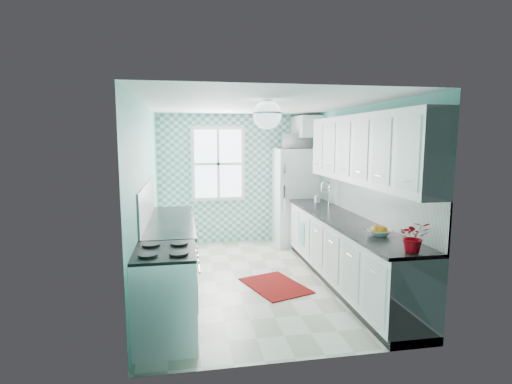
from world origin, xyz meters
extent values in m
cube|color=silver|center=(0.00, 0.00, -0.01)|extent=(3.00, 4.40, 0.02)
cube|color=white|center=(0.00, 0.00, 2.51)|extent=(3.00, 4.40, 0.02)
cube|color=#5DBCAF|center=(0.00, 2.21, 1.25)|extent=(3.00, 0.02, 2.50)
cube|color=#5DBCAF|center=(0.00, -2.21, 1.25)|extent=(3.00, 0.02, 2.50)
cube|color=#5DBCAF|center=(-1.51, 0.00, 1.25)|extent=(0.02, 4.40, 2.50)
cube|color=#5DBCAF|center=(1.51, 0.00, 1.25)|extent=(0.02, 4.40, 2.50)
cube|color=#4FA49C|center=(0.00, 2.19, 1.25)|extent=(3.00, 0.01, 2.50)
cube|color=white|center=(-0.35, 2.17, 1.55)|extent=(1.04, 0.05, 1.44)
cube|color=white|center=(-0.35, 2.15, 1.55)|extent=(0.90, 0.02, 1.30)
cube|color=white|center=(1.49, -0.40, 1.20)|extent=(0.02, 3.60, 0.51)
cube|color=white|center=(-1.49, -0.07, 1.20)|extent=(0.02, 2.15, 0.51)
cube|color=white|center=(1.33, -0.60, 1.90)|extent=(0.33, 3.20, 0.90)
cube|color=white|center=(1.30, 1.83, 2.25)|extent=(0.40, 0.74, 0.40)
cylinder|color=silver|center=(0.00, -0.80, 2.48)|extent=(0.14, 0.14, 0.04)
cylinder|color=silver|center=(0.00, -0.80, 2.41)|extent=(0.02, 0.02, 0.12)
sphere|color=white|center=(0.00, -0.80, 2.32)|extent=(0.34, 0.34, 0.34)
cube|color=white|center=(1.20, -0.40, 0.45)|extent=(0.60, 3.60, 0.90)
cube|color=black|center=(1.19, -0.40, 0.92)|extent=(0.63, 3.60, 0.04)
cube|color=white|center=(-1.20, -0.07, 0.45)|extent=(0.60, 2.15, 0.90)
cube|color=black|center=(-1.19, -0.07, 0.92)|extent=(0.63, 2.15, 0.04)
cube|color=silver|center=(1.11, 1.83, 0.92)|extent=(0.80, 0.76, 1.84)
cube|color=silver|center=(1.11, 1.44, 1.35)|extent=(0.79, 0.01, 0.02)
cube|color=silver|center=(0.78, 1.43, 1.57)|extent=(0.03, 0.03, 0.30)
cube|color=silver|center=(0.78, 1.43, 0.92)|extent=(0.03, 0.03, 0.54)
cube|color=silver|center=(-1.20, -1.60, 0.47)|extent=(0.61, 0.77, 0.92)
cube|color=black|center=(-1.20, -1.60, 0.93)|extent=(0.61, 0.77, 0.03)
cube|color=black|center=(-0.89, -1.60, 0.53)|extent=(0.01, 0.51, 0.31)
cube|color=silver|center=(1.20, 0.67, 0.92)|extent=(0.45, 0.38, 0.12)
cylinder|color=silver|center=(1.36, 0.67, 1.12)|extent=(0.02, 0.02, 0.30)
torus|color=silver|center=(1.30, 0.67, 1.31)|extent=(0.16, 0.02, 0.16)
cube|color=maroon|center=(0.22, -0.33, 0.01)|extent=(0.95, 1.13, 0.02)
cube|color=#4FBAA7|center=(0.89, 0.62, 0.48)|extent=(0.02, 0.24, 0.37)
imported|color=white|center=(1.20, -1.37, 0.97)|extent=(0.35, 0.35, 0.07)
imported|color=red|center=(1.20, -2.07, 1.10)|extent=(0.35, 0.32, 0.31)
imported|color=#96B4BC|center=(1.25, 0.97, 1.02)|extent=(0.08, 0.09, 0.17)
imported|color=white|center=(1.11, 1.83, 1.99)|extent=(0.52, 0.36, 0.28)
camera|label=1|loc=(-0.98, -5.52, 2.06)|focal=28.00mm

